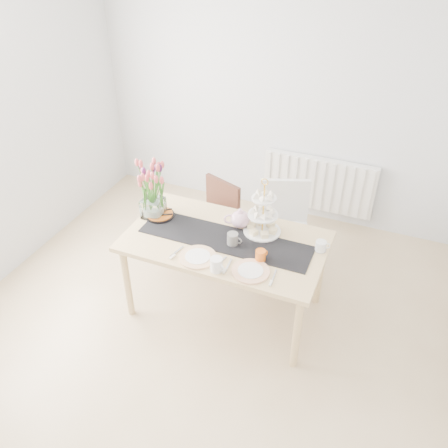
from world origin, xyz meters
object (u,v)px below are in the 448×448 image
at_px(cake_stand, 263,219).
at_px(plate_left, 198,257).
at_px(dining_table, 225,247).
at_px(cream_jug, 321,246).
at_px(teapot, 240,219).
at_px(mug_white, 216,265).
at_px(chair_brown, 215,217).
at_px(radiator, 318,184).
at_px(mug_orange, 261,256).
at_px(plate_right, 251,271).
at_px(tart_tin, 160,215).
at_px(mug_grey, 233,239).
at_px(tulip_vase, 151,182).
at_px(chair_white, 283,223).

height_order(cake_stand, plate_left, cake_stand).
relative_size(dining_table, cream_jug, 18.93).
height_order(teapot, mug_white, teapot).
height_order(chair_brown, teapot, teapot).
distance_m(radiator, mug_orange, 1.85).
height_order(teapot, mug_orange, teapot).
height_order(teapot, plate_right, teapot).
bearing_deg(tart_tin, cream_jug, 2.55).
xyz_separation_m(radiator, mug_grey, (-0.32, -1.71, 0.35)).
bearing_deg(mug_white, cake_stand, 98.07).
bearing_deg(plate_left, tulip_vase, 147.79).
height_order(tulip_vase, mug_white, tulip_vase).
height_order(cake_stand, cream_jug, cake_stand).
height_order(plate_left, plate_right, same).
bearing_deg(plate_right, chair_white, 91.77).
height_order(tulip_vase, tart_tin, tulip_vase).
xyz_separation_m(dining_table, mug_orange, (0.35, -0.14, 0.12)).
relative_size(cream_jug, mug_grey, 0.81).
bearing_deg(dining_table, chair_white, 67.49).
xyz_separation_m(cake_stand, tart_tin, (-0.88, -0.11, -0.11)).
bearing_deg(mug_grey, tulip_vase, 172.05).
distance_m(chair_brown, mug_orange, 1.09).
bearing_deg(chair_white, mug_orange, -106.63).
xyz_separation_m(radiator, mug_orange, (-0.05, -1.82, 0.35)).
bearing_deg(radiator, mug_grey, -100.58).
height_order(radiator, mug_orange, mug_orange).
relative_size(dining_table, mug_white, 14.44).
bearing_deg(plate_left, plate_right, 0.00).
xyz_separation_m(chair_brown, cake_stand, (0.60, -0.42, 0.40)).
bearing_deg(cream_jug, plate_right, -150.90).
relative_size(chair_white, cake_stand, 2.05).
bearing_deg(radiator, teapot, -103.41).
xyz_separation_m(mug_white, plate_left, (-0.19, 0.08, -0.05)).
xyz_separation_m(dining_table, teapot, (0.05, 0.21, 0.16)).
xyz_separation_m(radiator, teapot, (-0.35, -1.47, 0.38)).
distance_m(radiator, tulip_vase, 2.04).
distance_m(dining_table, cream_jug, 0.76).
relative_size(cream_jug, tart_tin, 0.34).
xyz_separation_m(cake_stand, plate_right, (0.08, -0.50, -0.12)).
relative_size(chair_brown, chair_white, 0.91).
relative_size(cream_jug, mug_white, 0.76).
bearing_deg(chair_white, chair_brown, 166.69).
distance_m(radiator, plate_left, 2.06).
relative_size(teapot, mug_grey, 2.44).
xyz_separation_m(chair_white, tulip_vase, (-0.98, -0.63, 0.55)).
xyz_separation_m(tulip_vase, tart_tin, (0.05, 0.02, -0.33)).
bearing_deg(plate_left, teapot, 73.09).
distance_m(tulip_vase, plate_right, 1.13).
distance_m(dining_table, plate_right, 0.44).
distance_m(cream_jug, mug_white, 0.84).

